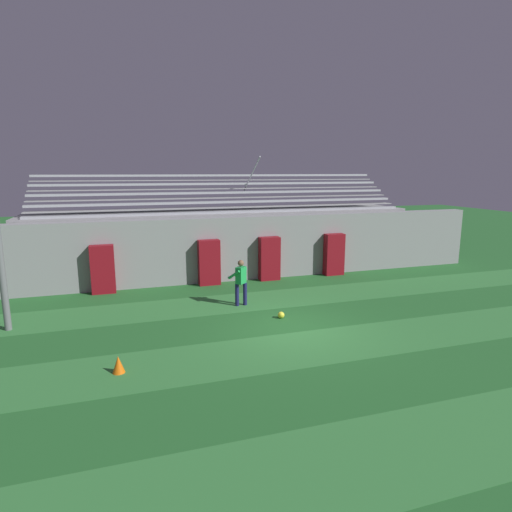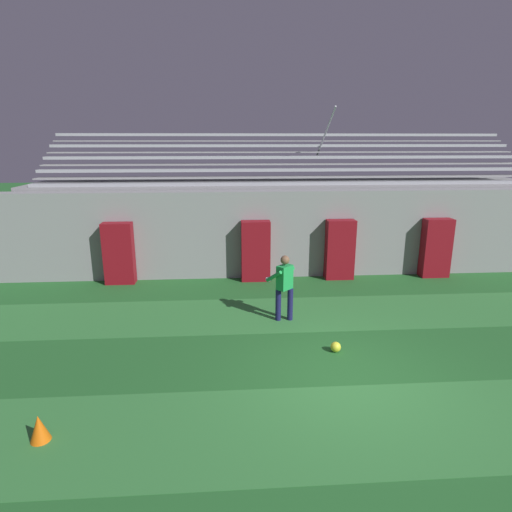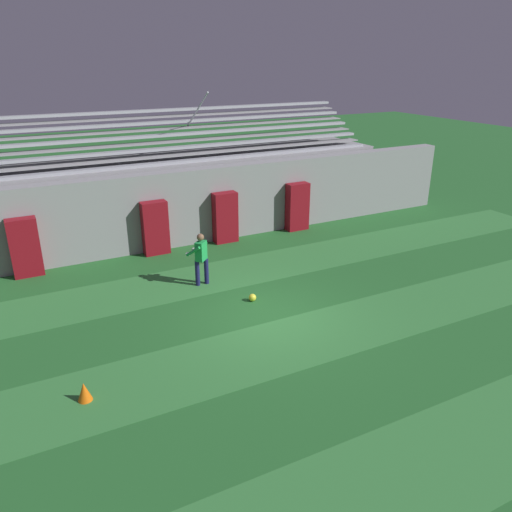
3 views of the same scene
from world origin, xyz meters
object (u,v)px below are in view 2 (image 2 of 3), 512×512
object	(u,v)px
padding_pillar_gate_right	(340,250)
padding_pillar_far_right	(436,248)
goalkeeper	(284,284)
padding_pillar_gate_left	(256,251)
soccer_ball	(336,347)
padding_pillar_far_left	(119,253)
traffic_cone	(39,428)

from	to	relation	value
padding_pillar_gate_right	padding_pillar_far_right	bearing A→B (deg)	0.00
padding_pillar_gate_right	goalkeeper	bearing A→B (deg)	-124.90
padding_pillar_gate_left	padding_pillar_far_right	bearing A→B (deg)	0.00
padding_pillar_gate_left	padding_pillar_far_right	world-z (taller)	same
padding_pillar_gate_left	soccer_ball	world-z (taller)	padding_pillar_gate_left
goalkeeper	padding_pillar_far_left	bearing A→B (deg)	146.02
soccer_ball	padding_pillar_gate_left	bearing A→B (deg)	105.51
padding_pillar_gate_left	padding_pillar_far_right	xyz separation A→B (m)	(5.89, 0.00, 0.00)
padding_pillar_far_right	soccer_ball	bearing A→B (deg)	-132.46
padding_pillar_far_right	soccer_ball	distance (m)	6.74
padding_pillar_far_left	traffic_cone	xyz separation A→B (m)	(0.51, -7.38, -0.75)
padding_pillar_far_left	padding_pillar_gate_right	bearing A→B (deg)	0.00
padding_pillar_far_left	goalkeeper	bearing A→B (deg)	-33.98
padding_pillar_far_right	goalkeeper	world-z (taller)	padding_pillar_far_right
padding_pillar_gate_left	traffic_cone	distance (m)	8.30
padding_pillar_gate_right	soccer_ball	xyz separation A→B (m)	(-1.34, -4.94, -0.85)
padding_pillar_gate_left	soccer_ball	size ratio (longest dim) A/B	8.74
soccer_ball	traffic_cone	xyz separation A→B (m)	(-5.10, -2.44, 0.10)
soccer_ball	traffic_cone	size ratio (longest dim) A/B	0.52
padding_pillar_gate_left	traffic_cone	bearing A→B (deg)	-116.86
padding_pillar_gate_right	padding_pillar_far_right	size ratio (longest dim) A/B	1.00
padding_pillar_far_right	padding_pillar_gate_left	bearing A→B (deg)	180.00
padding_pillar_gate_right	padding_pillar_far_right	world-z (taller)	same
padding_pillar_far_right	soccer_ball	world-z (taller)	padding_pillar_far_right
goalkeeper	traffic_cone	xyz separation A→B (m)	(-4.22, -4.19, -0.74)
padding_pillar_gate_left	padding_pillar_far_left	size ratio (longest dim) A/B	1.00
goalkeeper	traffic_cone	world-z (taller)	goalkeeper
padding_pillar_gate_right	traffic_cone	world-z (taller)	padding_pillar_gate_right
padding_pillar_far_left	padding_pillar_far_right	distance (m)	10.14
traffic_cone	soccer_ball	bearing A→B (deg)	25.54
padding_pillar_gate_right	padding_pillar_far_left	xyz separation A→B (m)	(-6.95, 0.00, 0.00)
padding_pillar_far_left	padding_pillar_far_right	world-z (taller)	same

